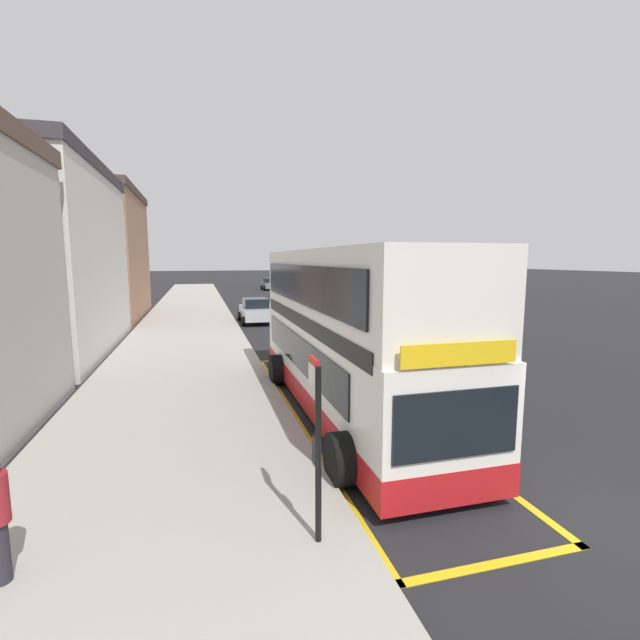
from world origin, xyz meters
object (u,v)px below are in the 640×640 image
at_px(parked_car_silver_distant, 256,311).
at_px(parked_car_grey_behind, 270,284).
at_px(double_decker_bus, 345,337).
at_px(bus_stop_sign, 317,435).

bearing_deg(parked_car_silver_distant, parked_car_grey_behind, -100.66).
xyz_separation_m(double_decker_bus, parked_car_grey_behind, (5.47, 48.68, -1.26)).
bearing_deg(parked_car_grey_behind, bus_stop_sign, -97.19).
height_order(parked_car_grey_behind, parked_car_silver_distant, same).
height_order(double_decker_bus, parked_car_grey_behind, double_decker_bus).
bearing_deg(double_decker_bus, parked_car_silver_distant, 90.87).
relative_size(parked_car_grey_behind, parked_car_silver_distant, 1.00).
bearing_deg(bus_stop_sign, parked_car_silver_distant, 85.09).
relative_size(bus_stop_sign, parked_car_silver_distant, 0.63).
bearing_deg(bus_stop_sign, double_decker_bus, 67.66).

